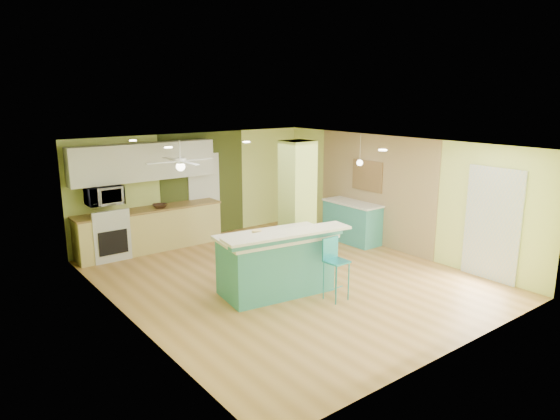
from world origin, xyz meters
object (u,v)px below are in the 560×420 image
object	(u,v)px
peninsula	(276,262)
bar_stool	(334,259)
canister	(257,235)
fruit_bowl	(160,206)
side_counter	(352,222)

from	to	relation	value
peninsula	bar_stool	world-z (taller)	peninsula
peninsula	canister	distance (m)	0.69
peninsula	fruit_bowl	size ratio (longest dim) A/B	6.89
side_counter	canister	bearing A→B (deg)	-159.28
peninsula	canister	bearing A→B (deg)	-172.84
canister	fruit_bowl	bearing A→B (deg)	92.04
fruit_bowl	canister	size ratio (longest dim) A/B	2.01
bar_stool	canister	distance (m)	1.34
peninsula	fruit_bowl	world-z (taller)	peninsula
peninsula	fruit_bowl	bearing A→B (deg)	106.15
peninsula	side_counter	size ratio (longest dim) A/B	1.56
side_counter	canister	distance (m)	3.97
peninsula	canister	xyz separation A→B (m)	(-0.40, 0.00, 0.56)
peninsula	side_counter	distance (m)	3.55
bar_stool	side_counter	bearing A→B (deg)	37.43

